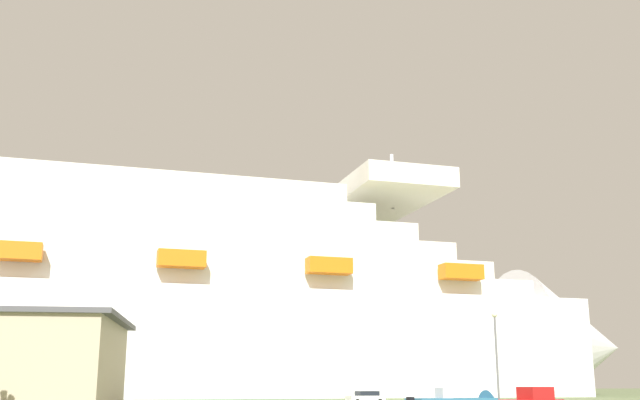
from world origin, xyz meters
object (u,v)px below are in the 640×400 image
Objects in this scene: street_lamp at (496,347)px; cruise_ship at (92,306)px; parked_car_red_hatchback at (63,399)px; parked_car_white_van at (366,397)px.

cruise_ship is at bearing 118.93° from street_lamp.
cruise_ship is 56.62m from parked_car_red_hatchback.
cruise_ship is 46.96× the size of parked_car_red_hatchback.
parked_car_red_hatchback is (-35.18, -0.81, -0.00)m from parked_car_white_van.
street_lamp is at bearing -76.06° from parked_car_white_van.
street_lamp reaches higher than parked_car_white_van.
cruise_ship is 89.72m from street_lamp.
parked_car_red_hatchback is (-41.23, 23.56, -5.01)m from street_lamp.
cruise_ship reaches higher than street_lamp.
parked_car_red_hatchback is at bearing -88.02° from cruise_ship.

